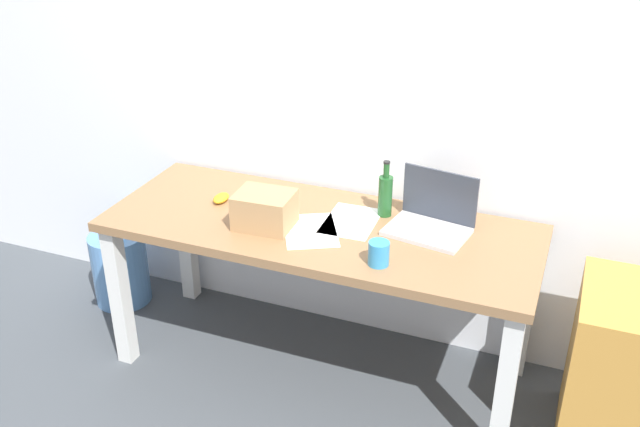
# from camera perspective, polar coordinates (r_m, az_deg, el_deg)

# --- Properties ---
(ground_plane) EXTENTS (8.00, 8.00, 0.00)m
(ground_plane) POSITION_cam_1_polar(r_m,az_deg,el_deg) (3.39, -0.00, -11.91)
(ground_plane) COLOR #42474C
(back_wall) EXTENTS (5.20, 0.08, 2.60)m
(back_wall) POSITION_cam_1_polar(r_m,az_deg,el_deg) (3.13, 2.79, 11.61)
(back_wall) COLOR white
(back_wall) RESTS_ON ground
(desk) EXTENTS (1.82, 0.70, 0.74)m
(desk) POSITION_cam_1_polar(r_m,az_deg,el_deg) (3.03, -0.00, -2.49)
(desk) COLOR olive
(desk) RESTS_ON ground
(laptop_right) EXTENTS (0.36, 0.28, 0.24)m
(laptop_right) POSITION_cam_1_polar(r_m,az_deg,el_deg) (2.95, 8.88, -0.42)
(laptop_right) COLOR silver
(laptop_right) RESTS_ON desk
(beer_bottle) EXTENTS (0.06, 0.06, 0.25)m
(beer_bottle) POSITION_cam_1_polar(r_m,az_deg,el_deg) (3.03, 5.24, 1.53)
(beer_bottle) COLOR #1E5123
(beer_bottle) RESTS_ON desk
(computer_mouse) EXTENTS (0.06, 0.10, 0.03)m
(computer_mouse) POSITION_cam_1_polar(r_m,az_deg,el_deg) (3.20, -7.90, 1.23)
(computer_mouse) COLOR gold
(computer_mouse) RESTS_ON desk
(cardboard_box) EXTENTS (0.24, 0.20, 0.15)m
(cardboard_box) POSITION_cam_1_polar(r_m,az_deg,el_deg) (2.94, -4.43, 0.29)
(cardboard_box) COLOR tan
(cardboard_box) RESTS_ON desk
(coffee_mug) EXTENTS (0.08, 0.08, 0.09)m
(coffee_mug) POSITION_cam_1_polar(r_m,az_deg,el_deg) (2.69, 4.71, -3.18)
(coffee_mug) COLOR #338CC6
(coffee_mug) RESTS_ON desk
(paper_sheet_center) EXTENTS (0.32, 0.36, 0.00)m
(paper_sheet_center) POSITION_cam_1_polar(r_m,az_deg,el_deg) (2.93, -0.78, -1.38)
(paper_sheet_center) COLOR white
(paper_sheet_center) RESTS_ON desk
(paper_sheet_near_back) EXTENTS (0.22, 0.30, 0.00)m
(paper_sheet_near_back) POSITION_cam_1_polar(r_m,az_deg,el_deg) (3.01, 2.49, -0.61)
(paper_sheet_near_back) COLOR white
(paper_sheet_near_back) RESTS_ON desk
(water_cooler_jug) EXTENTS (0.29, 0.29, 0.43)m
(water_cooler_jug) POSITION_cam_1_polar(r_m,az_deg,el_deg) (3.86, -15.66, -4.15)
(water_cooler_jug) COLOR #598CC6
(water_cooler_jug) RESTS_ON ground
(filing_cabinet) EXTENTS (0.40, 0.48, 0.70)m
(filing_cabinet) POSITION_cam_1_polar(r_m,az_deg,el_deg) (3.02, 22.99, -11.69)
(filing_cabinet) COLOR #C68938
(filing_cabinet) RESTS_ON ground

